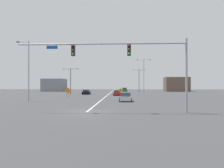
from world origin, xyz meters
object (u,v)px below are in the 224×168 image
at_px(traffic_signal_assembly, 127,56).
at_px(street_lamp_mid_right, 28,68).
at_px(street_lamp_near_left, 71,78).
at_px(car_red_mid, 117,93).
at_px(street_lamp_near_right, 139,79).
at_px(car_green_approaching, 124,90).
at_px(car_silver_far, 125,97).
at_px(street_lamp_far_left, 144,74).
at_px(construction_sign_right_shoulder, 68,91).
at_px(car_black_distant, 86,92).
at_px(construction_sign_left_lane, 120,91).

height_order(traffic_signal_assembly, street_lamp_mid_right, street_lamp_mid_right).
xyz_separation_m(street_lamp_near_left, car_red_mid, (13.91, -6.90, -3.93)).
height_order(street_lamp_near_right, car_green_approaching, street_lamp_near_right).
distance_m(street_lamp_near_left, car_green_approaching, 26.94).
bearing_deg(car_green_approaching, car_silver_far, -91.06).
xyz_separation_m(traffic_signal_assembly, street_lamp_near_right, (6.43, 52.67, -0.46)).
bearing_deg(street_lamp_mid_right, car_silver_far, 2.67).
xyz_separation_m(street_lamp_near_right, street_lamp_mid_right, (-22.12, -40.95, 0.32)).
relative_size(street_lamp_mid_right, car_red_mid, 2.18).
height_order(street_lamp_near_right, car_red_mid, street_lamp_near_right).
xyz_separation_m(street_lamp_far_left, car_silver_far, (-5.80, -22.44, -5.05)).
distance_m(street_lamp_near_right, construction_sign_right_shoulder, 36.61).
height_order(street_lamp_far_left, street_lamp_near_left, street_lamp_far_left).
bearing_deg(street_lamp_near_left, car_silver_far, -57.28).
distance_m(construction_sign_right_shoulder, car_black_distant, 13.53).
bearing_deg(construction_sign_left_lane, street_lamp_near_left, 140.44).
distance_m(construction_sign_left_lane, car_green_approaching, 33.26).
bearing_deg(construction_sign_left_lane, construction_sign_right_shoulder, -163.33).
relative_size(traffic_signal_assembly, construction_sign_left_lane, 8.57).
bearing_deg(traffic_signal_assembly, street_lamp_near_left, 112.68).
bearing_deg(car_red_mid, street_lamp_far_left, 35.84).
xyz_separation_m(street_lamp_mid_right, car_green_approaching, (16.72, 45.89, -4.66)).
relative_size(street_lamp_mid_right, car_black_distant, 2.41).
distance_m(street_lamp_near_left, car_red_mid, 16.02).
relative_size(street_lamp_far_left, street_lamp_near_right, 1.17).
bearing_deg(car_black_distant, street_lamp_near_right, 47.52).
distance_m(car_red_mid, car_black_distant, 10.13).
height_order(traffic_signal_assembly, street_lamp_near_left, street_lamp_near_left).
distance_m(street_lamp_near_left, car_silver_far, 28.84).
height_order(car_silver_far, car_green_approaching, car_green_approaching).
bearing_deg(construction_sign_right_shoulder, car_black_distant, 83.71).
distance_m(street_lamp_near_right, car_black_distant, 25.03).
xyz_separation_m(street_lamp_near_left, car_silver_far, (15.44, -24.04, -3.88)).
bearing_deg(construction_sign_left_lane, car_silver_far, -86.24).
distance_m(car_green_approaching, car_black_distant, 25.70).
bearing_deg(traffic_signal_assembly, car_red_mid, 92.60).
bearing_deg(street_lamp_mid_right, car_green_approaching, 69.98).
distance_m(street_lamp_mid_right, car_green_approaching, 49.06).
bearing_deg(street_lamp_near_right, car_green_approaching, 137.53).
relative_size(construction_sign_left_lane, car_black_distant, 0.47).
relative_size(street_lamp_far_left, construction_sign_right_shoulder, 4.66).
xyz_separation_m(street_lamp_far_left, car_red_mid, (-7.34, -5.30, -5.10)).
bearing_deg(car_green_approaching, car_black_distant, -115.93).
distance_m(construction_sign_right_shoulder, car_silver_far, 14.69).
relative_size(car_red_mid, car_green_approaching, 1.03).
distance_m(construction_sign_left_lane, construction_sign_right_shoulder, 11.59).
xyz_separation_m(construction_sign_left_lane, car_black_distant, (-9.62, 10.11, -0.58)).
bearing_deg(street_lamp_near_left, street_lamp_mid_right, -91.03).
bearing_deg(car_red_mid, traffic_signal_assembly, -87.40).
bearing_deg(street_lamp_near_left, car_green_approaching, 52.36).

